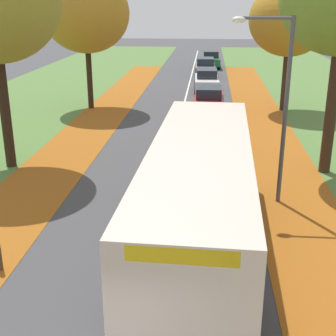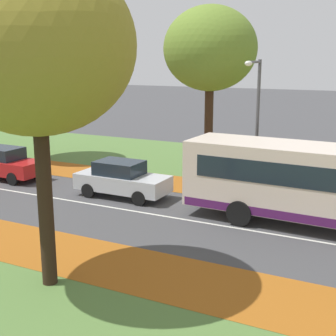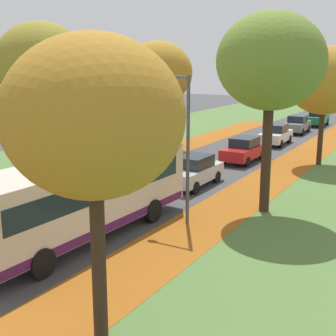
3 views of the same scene
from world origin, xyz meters
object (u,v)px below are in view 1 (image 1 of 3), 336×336
bus (200,191)px  streetlamp_right (277,91)px  tree_left_mid (86,13)px  car_red_following (209,101)px  car_grey_fourth_in_line (205,67)px  car_silver_lead (207,134)px  tree_right_mid (290,20)px  car_white_third_in_line (207,80)px  car_green_trailing (211,59)px

bus → streetlamp_right: bearing=56.7°
tree_left_mid → car_red_following: 8.88m
car_red_following → car_grey_fourth_in_line: same height
car_grey_fourth_in_line → car_silver_lead: bearing=-89.1°
tree_right_mid → bus: size_ratio=0.71×
bus → car_silver_lead: (0.13, 8.78, -0.89)m
tree_left_mid → car_grey_fourth_in_line: (6.96, 13.32, -4.84)m
car_white_third_in_line → car_grey_fourth_in_line: 7.02m
tree_right_mid → car_grey_fourth_in_line: size_ratio=1.75×
tree_right_mid → car_white_third_in_line: size_ratio=1.75×
tree_left_mid → car_red_following: bearing=-9.1°
car_silver_lead → car_green_trailing: size_ratio=0.99×
tree_right_mid → car_green_trailing: tree_right_mid is taller
car_white_third_in_line → streetlamp_right: bearing=-83.5°
car_white_third_in_line → car_grey_fourth_in_line: size_ratio=1.00×
streetlamp_right → car_red_following: streetlamp_right is taller
streetlamp_right → bus: 4.59m
streetlamp_right → car_white_third_in_line: bearing=96.5°
car_green_trailing → car_grey_fourth_in_line: bearing=-94.6°
bus → car_green_trailing: size_ratio=2.46×
tree_left_mid → car_white_third_in_line: 10.70m
bus → car_red_following: bearing=89.3°
tree_left_mid → car_red_following: (7.35, -1.18, -4.84)m
car_silver_lead → car_green_trailing: same height
car_grey_fourth_in_line → car_white_third_in_line: bearing=-88.4°
tree_right_mid → car_white_third_in_line: 8.79m
tree_left_mid → tree_right_mid: (11.87, 0.42, -0.32)m
car_silver_lead → bus: bearing=-90.8°
bus → car_green_trailing: bus is taller
streetlamp_right → car_green_trailing: streetlamp_right is taller
car_red_following → car_grey_fourth_in_line: bearing=91.5°
tree_left_mid → streetlamp_right: bearing=-55.4°
tree_right_mid → bus: tree_right_mid is taller
tree_left_mid → car_silver_lead: 12.07m
streetlamp_right → car_green_trailing: size_ratio=1.41×
tree_right_mid → streetlamp_right: bearing=-99.9°
tree_right_mid → car_grey_fourth_in_line: tree_right_mid is taller
tree_right_mid → car_green_trailing: size_ratio=1.75×
tree_left_mid → car_green_trailing: tree_left_mid is taller
bus → car_green_trailing: 36.38m
streetlamp_right → car_green_trailing: 33.12m
streetlamp_right → car_silver_lead: streetlamp_right is taller
car_white_third_in_line → car_grey_fourth_in_line: (-0.19, 7.01, 0.00)m
tree_right_mid → bus: 18.49m
car_white_third_in_line → car_silver_lead: bearing=-89.5°
bus → car_grey_fourth_in_line: (-0.20, 30.41, -0.89)m
tree_left_mid → car_silver_lead: (7.29, -8.31, -4.84)m
bus → car_green_trailing: (0.29, 36.37, -0.89)m
car_grey_fourth_in_line → tree_left_mid: bearing=-117.6°
car_white_third_in_line → car_green_trailing: bearing=88.7°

